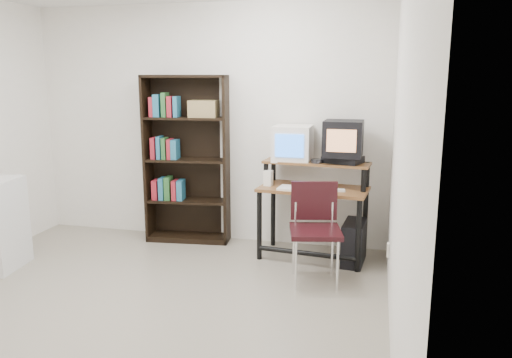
% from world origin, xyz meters
% --- Properties ---
extents(floor, '(4.00, 4.00, 0.01)m').
position_xyz_m(floor, '(0.00, 0.00, -0.01)').
color(floor, '#9D9482').
rests_on(floor, ground).
extents(back_wall, '(4.00, 0.01, 2.60)m').
position_xyz_m(back_wall, '(0.00, 2.00, 1.30)').
color(back_wall, white).
rests_on(back_wall, floor).
extents(right_wall, '(0.01, 4.00, 2.60)m').
position_xyz_m(right_wall, '(2.00, 0.00, 1.30)').
color(right_wall, white).
rests_on(right_wall, floor).
extents(computer_desk, '(1.12, 0.64, 0.98)m').
position_xyz_m(computer_desk, '(1.25, 1.62, 0.67)').
color(computer_desk, brown).
rests_on(computer_desk, floor).
extents(crt_monitor, '(0.38, 0.40, 0.36)m').
position_xyz_m(crt_monitor, '(1.00, 1.77, 1.15)').
color(crt_monitor, white).
rests_on(crt_monitor, computer_desk).
extents(vcr, '(0.43, 0.37, 0.08)m').
position_xyz_m(vcr, '(1.52, 1.70, 1.01)').
color(vcr, black).
rests_on(vcr, computer_desk).
extents(crt_tv, '(0.38, 0.38, 0.35)m').
position_xyz_m(crt_tv, '(1.52, 1.68, 1.23)').
color(crt_tv, black).
rests_on(crt_tv, vcr).
extents(cd_spindle, '(0.14, 0.14, 0.05)m').
position_xyz_m(cd_spindle, '(1.28, 1.62, 0.99)').
color(cd_spindle, '#26262B').
rests_on(cd_spindle, computer_desk).
extents(keyboard, '(0.49, 0.25, 0.03)m').
position_xyz_m(keyboard, '(1.16, 1.47, 0.74)').
color(keyboard, white).
rests_on(keyboard, computer_desk).
extents(mousepad, '(0.22, 0.19, 0.01)m').
position_xyz_m(mousepad, '(1.53, 1.49, 0.72)').
color(mousepad, black).
rests_on(mousepad, computer_desk).
extents(mouse, '(0.11, 0.07, 0.03)m').
position_xyz_m(mouse, '(1.52, 1.49, 0.74)').
color(mouse, white).
rests_on(mouse, mousepad).
extents(desk_speaker, '(0.09, 0.09, 0.17)m').
position_xyz_m(desk_speaker, '(0.79, 1.58, 0.80)').
color(desk_speaker, white).
rests_on(desk_speaker, computer_desk).
extents(pc_tower, '(0.24, 0.47, 0.42)m').
position_xyz_m(pc_tower, '(1.67, 1.55, 0.21)').
color(pc_tower, black).
rests_on(pc_tower, floor).
extents(school_chair, '(0.53, 0.53, 0.89)m').
position_xyz_m(school_chair, '(1.34, 1.05, 0.55)').
color(school_chair, black).
rests_on(school_chair, floor).
extents(bookshelf, '(0.95, 0.40, 1.84)m').
position_xyz_m(bookshelf, '(-0.19, 1.86, 0.94)').
color(bookshelf, black).
rests_on(bookshelf, floor).
extents(wall_outlet, '(0.02, 0.08, 0.12)m').
position_xyz_m(wall_outlet, '(1.99, 1.15, 0.30)').
color(wall_outlet, beige).
rests_on(wall_outlet, right_wall).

